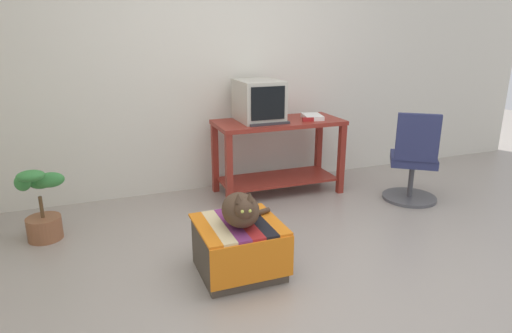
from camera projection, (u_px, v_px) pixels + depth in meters
The scene contains 11 objects.
ground_plane at pixel (311, 276), 3.02m from camera, with size 14.00×14.00×0.00m, color #9E9389.
back_wall at pixel (220, 62), 4.46m from camera, with size 8.00×0.10×2.60m, color silver.
desk at pixel (278, 144), 4.45m from camera, with size 1.28×0.58×0.75m.
tv_monitor at pixel (259, 101), 4.31m from camera, with size 0.41×0.51×0.40m.
keyboard at pixel (268, 123), 4.20m from camera, with size 0.40×0.15×0.02m, color #333338.
book at pixel (312, 117), 4.45m from camera, with size 0.18×0.26×0.04m, color white.
ottoman_with_blanket at pixel (239, 248), 3.02m from camera, with size 0.56×0.56×0.37m.
cat at pixel (241, 210), 2.89m from camera, with size 0.41×0.40×0.28m.
potted_plant at pixel (42, 209), 3.49m from camera, with size 0.36×0.33×0.61m.
office_chair at pixel (413, 163), 4.23m from camera, with size 0.59×0.59×0.89m.
stapler at pixel (308, 119), 4.32m from camera, with size 0.04×0.11×0.04m, color #A31E1E.
Camera 1 is at (-1.31, -2.34, 1.61)m, focal length 31.00 mm.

